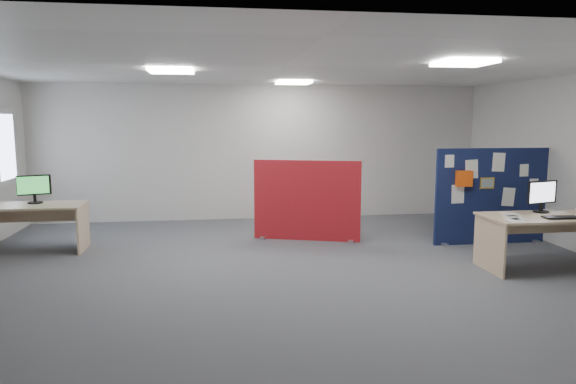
{
  "coord_description": "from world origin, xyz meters",
  "views": [
    {
      "loc": [
        -0.91,
        -6.84,
        2.01
      ],
      "look_at": [
        0.08,
        0.22,
        1.0
      ],
      "focal_mm": 32.0,
      "sensor_mm": 36.0,
      "label": 1
    }
  ],
  "objects": [
    {
      "name": "desk_papers",
      "position": [
        3.34,
        -0.64,
        0.73
      ],
      "size": [
        1.43,
        0.89,
        0.0
      ],
      "color": "white",
      "rests_on": "main_desk"
    },
    {
      "name": "main_desk",
      "position": [
        3.58,
        -0.58,
        0.57
      ],
      "size": [
        1.89,
        0.84,
        0.73
      ],
      "color": "tan",
      "rests_on": "floor"
    },
    {
      "name": "wall_back",
      "position": [
        0.0,
        3.5,
        1.35
      ],
      "size": [
        9.0,
        0.02,
        2.7
      ],
      "primitive_type": "cube",
      "color": "silver",
      "rests_on": "floor"
    },
    {
      "name": "navy_divider",
      "position": [
        3.46,
        0.82,
        0.78
      ],
      "size": [
        1.89,
        0.3,
        1.56
      ],
      "color": "#10153B",
      "rests_on": "floor"
    },
    {
      "name": "floor",
      "position": [
        0.0,
        0.0,
        0.0
      ],
      "size": [
        9.0,
        9.0,
        0.0
      ],
      "primitive_type": "plane",
      "color": "#57595F",
      "rests_on": "ground"
    },
    {
      "name": "monitor_main",
      "position": [
        3.55,
        -0.38,
        0.98
      ],
      "size": [
        0.5,
        0.21,
        0.44
      ],
      "rotation": [
        0.0,
        0.0,
        0.25
      ],
      "color": "black",
      "rests_on": "main_desk"
    },
    {
      "name": "keyboard",
      "position": [
        3.54,
        -0.82,
        0.74
      ],
      "size": [
        0.46,
        0.21,
        0.02
      ],
      "primitive_type": "cube",
      "rotation": [
        0.0,
        0.0,
        -0.08
      ],
      "color": "black",
      "rests_on": "main_desk"
    },
    {
      "name": "red_divider",
      "position": [
        0.57,
        1.46,
        0.66
      ],
      "size": [
        1.72,
        0.6,
        1.34
      ],
      "rotation": [
        0.0,
        0.0,
        -0.32
      ],
      "color": "maroon",
      "rests_on": "floor"
    },
    {
      "name": "office_chair",
      "position": [
        0.96,
        1.81,
        0.56
      ],
      "size": [
        0.65,
        0.63,
        0.98
      ],
      "rotation": [
        0.0,
        0.0,
        -0.24
      ],
      "color": "black",
      "rests_on": "floor"
    },
    {
      "name": "ceiling",
      "position": [
        0.0,
        0.0,
        2.7
      ],
      "size": [
        9.0,
        7.0,
        0.02
      ],
      "primitive_type": "cube",
      "color": "white",
      "rests_on": "wall_back"
    },
    {
      "name": "wall_front",
      "position": [
        0.0,
        -3.5,
        1.35
      ],
      "size": [
        9.0,
        0.02,
        2.7
      ],
      "primitive_type": "cube",
      "color": "silver",
      "rests_on": "floor"
    },
    {
      "name": "ceiling_lights",
      "position": [
        0.33,
        0.67,
        2.67
      ],
      "size": [
        4.1,
        4.1,
        0.04
      ],
      "color": "white",
      "rests_on": "ceiling"
    },
    {
      "name": "monitor_second",
      "position": [
        -3.69,
        1.43,
        0.97
      ],
      "size": [
        0.47,
        0.22,
        0.44
      ],
      "rotation": [
        0.0,
        0.0,
        0.32
      ],
      "color": "black",
      "rests_on": "second_desk"
    },
    {
      "name": "second_desk",
      "position": [
        -3.68,
        1.33,
        0.55
      ],
      "size": [
        1.48,
        0.74,
        0.73
      ],
      "color": "tan",
      "rests_on": "floor"
    }
  ]
}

